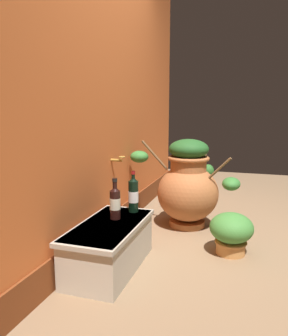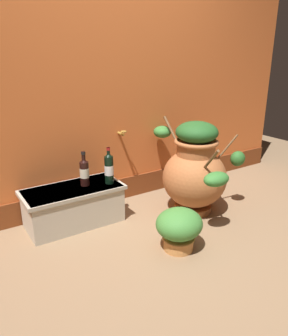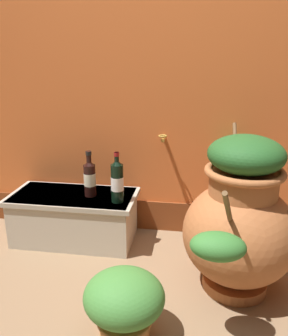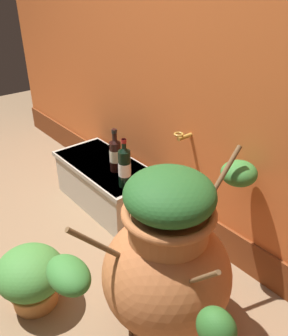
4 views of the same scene
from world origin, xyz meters
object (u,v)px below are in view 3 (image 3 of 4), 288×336
at_px(wine_bottle_left, 117,180).
at_px(wine_bottle_middle, 90,177).
at_px(terracotta_urn, 240,221).
at_px(potted_shrub, 124,303).

xyz_separation_m(wine_bottle_left, wine_bottle_middle, (-0.20, 0.07, -0.01)).
xyz_separation_m(terracotta_urn, potted_shrub, (-0.51, -0.43, -0.21)).
distance_m(terracotta_urn, potted_shrub, 0.70).
height_order(wine_bottle_middle, potted_shrub, wine_bottle_middle).
relative_size(terracotta_urn, wine_bottle_left, 3.27).
height_order(terracotta_urn, wine_bottle_middle, terracotta_urn).
bearing_deg(potted_shrub, terracotta_urn, 40.04).
relative_size(wine_bottle_left, potted_shrub, 0.90).
height_order(terracotta_urn, wine_bottle_left, terracotta_urn).
xyz_separation_m(wine_bottle_left, potted_shrub, (0.19, -0.73, -0.29)).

